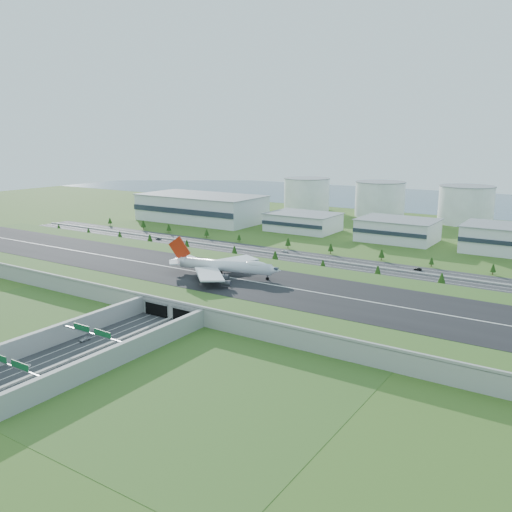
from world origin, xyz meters
The scene contains 22 objects.
ground centered at (0.00, 0.00, 0.00)m, with size 1200.00×1200.00×0.00m, color #254E18.
airfield_deck centered at (0.00, -0.09, 4.12)m, with size 520.00×100.00×9.20m.
underpass_road centered at (0.00, -99.42, 3.43)m, with size 38.80×120.40×8.00m.
sign_gantry_near centered at (0.00, -95.04, 6.95)m, with size 38.70×0.70×9.80m.
sign_gantry_far centered at (0.00, -130.04, 6.95)m, with size 38.70×0.70×9.80m.
north_expressway centered at (0.00, 95.00, 0.06)m, with size 560.00×36.00×0.12m, color #28282B.
tree_row centered at (11.44, 95.92, 4.60)m, with size 507.74×48.56×8.44m.
hangar_west centered at (-170.00, 185.00, 12.50)m, with size 120.00×60.00×25.00m, color silver.
hangar_mid_a centered at (-60.00, 190.00, 7.50)m, with size 58.00×42.00×15.00m, color silver.
hangar_mid_b centered at (25.00, 190.00, 8.50)m, with size 58.00×42.00×17.00m, color silver.
hangar_mid_c centered at (105.00, 190.00, 9.50)m, with size 58.00×42.00×19.00m, color silver.
fuel_tank_a centered at (-120.00, 310.00, 17.50)m, with size 50.00×50.00×35.00m, color silver.
fuel_tank_b centered at (-35.00, 310.00, 17.50)m, with size 50.00×50.00×35.00m, color silver.
fuel_tank_c centered at (50.00, 310.00, 17.50)m, with size 50.00×50.00×35.00m, color silver.
bay_water centered at (0.00, 480.00, 0.03)m, with size 1200.00×260.00×0.06m, color #344C64.
boeing_747 centered at (-7.36, 1.50, 13.78)m, with size 64.92×60.70×20.36m.
car_0 centered at (-11.39, -89.67, 0.97)m, with size 2.00×4.97×1.69m, color #BBBCC0.
car_1 centered at (-7.72, -119.53, 0.79)m, with size 1.42×4.06×1.34m, color white.
car_2 centered at (11.53, -65.73, 0.82)m, with size 2.33×5.06×1.41m, color #110D43.
car_4 centered at (-137.36, 89.08, 0.93)m, with size 1.90×4.73×1.61m, color #505055.
car_5 centered at (67.84, 102.63, 0.94)m, with size 1.73×4.95×1.63m, color black.
car_7 centered at (-28.63, 103.57, 0.88)m, with size 2.12×5.21×1.51m, color white.
Camera 1 is at (161.62, -226.63, 82.87)m, focal length 38.00 mm.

